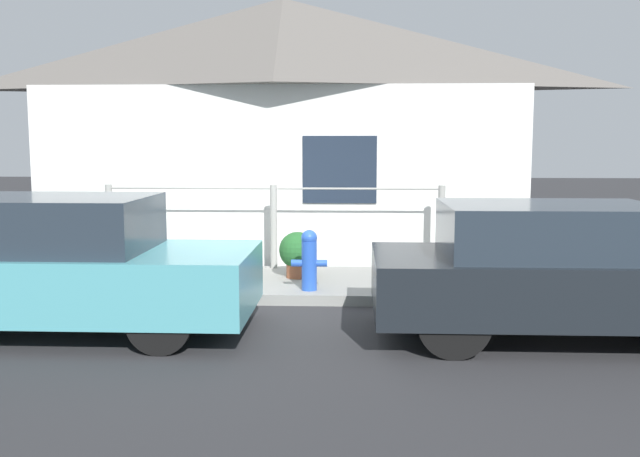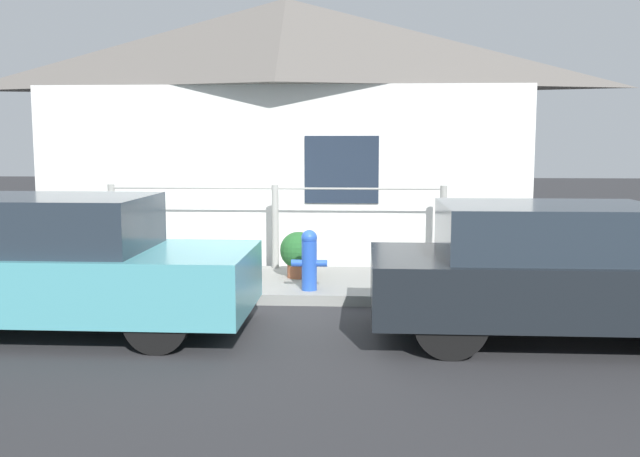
% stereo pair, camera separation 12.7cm
% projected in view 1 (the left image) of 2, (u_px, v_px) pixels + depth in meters
% --- Properties ---
extents(ground_plane, '(60.00, 60.00, 0.00)m').
position_uv_depth(ground_plane, '(257.00, 306.00, 8.53)').
color(ground_plane, '#2D2D30').
extents(sidewalk, '(24.00, 1.98, 0.13)m').
position_uv_depth(sidewalk, '(267.00, 284.00, 9.51)').
color(sidewalk, gray).
rests_on(sidewalk, ground_plane).
extents(house, '(7.92, 2.23, 4.23)m').
position_uv_depth(house, '(283.00, 56.00, 11.42)').
color(house, white).
rests_on(house, ground_plane).
extents(fence, '(4.90, 0.10, 1.20)m').
position_uv_depth(fence, '(274.00, 223.00, 10.25)').
color(fence, '#999993').
rests_on(fence, sidewalk).
extents(car_left, '(4.00, 1.67, 1.40)m').
position_uv_depth(car_left, '(54.00, 265.00, 7.29)').
color(car_left, teal).
rests_on(car_left, ground_plane).
extents(car_right, '(3.74, 1.67, 1.35)m').
position_uv_depth(car_right, '(559.00, 271.00, 7.06)').
color(car_right, black).
rests_on(car_right, ground_plane).
extents(fire_hydrant, '(0.44, 0.20, 0.75)m').
position_uv_depth(fire_hydrant, '(309.00, 259.00, 8.76)').
color(fire_hydrant, blue).
rests_on(fire_hydrant, sidewalk).
extents(potted_plant_near_hydrant, '(0.49, 0.49, 0.62)m').
position_uv_depth(potted_plant_near_hydrant, '(297.00, 253.00, 9.57)').
color(potted_plant_near_hydrant, '#9E5638').
rests_on(potted_plant_near_hydrant, sidewalk).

